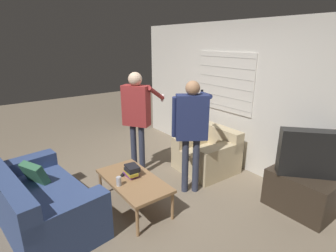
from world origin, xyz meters
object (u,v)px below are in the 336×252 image
armchair_beige (208,154)px  soda_can (119,181)px  book_stack (132,171)px  spare_remote (124,174)px  person_left_standing (137,111)px  couch_blue (39,202)px  coffee_table (133,182)px  tv (308,153)px  person_right_standing (192,123)px

armchair_beige → soda_can: 1.88m
book_stack → spare_remote: 0.14m
person_left_standing → spare_remote: (0.64, -0.62, -0.68)m
couch_blue → coffee_table: bearing=62.8°
couch_blue → person_left_standing: bearing=96.9°
coffee_table → spare_remote: 0.20m
couch_blue → spare_remote: size_ratio=14.38×
armchair_beige → tv: 1.70m
tv → soda_can: 2.46m
person_right_standing → tv: bearing=-21.4°
coffee_table → armchair_beige: bearing=96.8°
tv → spare_remote: size_ratio=5.18×
armchair_beige → person_left_standing: bearing=61.0°
person_left_standing → couch_blue: bearing=-108.7°
tv → book_stack: (-1.50, -1.76, -0.33)m
tv → spare_remote: bearing=7.1°
spare_remote → armchair_beige: bearing=52.8°
person_right_standing → armchair_beige: bearing=58.8°
couch_blue → book_stack: (0.32, 1.15, 0.21)m
tv → soda_can: bearing=13.9°
tv → armchair_beige: bearing=-36.1°
tv → spare_remote: (-1.60, -1.83, -0.40)m
coffee_table → spare_remote: size_ratio=8.98×
tv → coffee_table: bearing=10.0°
couch_blue → coffee_table: size_ratio=1.60×
armchair_beige → tv: bearing=-172.2°
tv → person_left_standing: size_ratio=0.38×
coffee_table → tv: bearing=51.8°
person_left_standing → soda_can: 1.33m
person_right_standing → book_stack: size_ratio=6.83×
armchair_beige → book_stack: size_ratio=3.79×
coffee_table → spare_remote: (-0.19, -0.04, 0.05)m
armchair_beige → person_right_standing: size_ratio=0.55×
book_stack → spare_remote: (-0.10, -0.07, -0.07)m
armchair_beige → person_left_standing: (-0.64, -1.06, 0.82)m
coffee_table → person_left_standing: 1.24m
person_left_standing → book_stack: bearing=-69.0°
person_right_standing → book_stack: bearing=-161.4°
armchair_beige → spare_remote: 1.68m
person_right_standing → soda_can: size_ratio=13.52×
soda_can → spare_remote: bearing=140.7°
armchair_beige → spare_remote: bearing=92.2°
armchair_beige → tv: size_ratio=1.43×
coffee_table → book_stack: bearing=162.6°
couch_blue → tv: size_ratio=2.77×
book_stack → spare_remote: book_stack is taller
couch_blue → spare_remote: (0.21, 1.07, 0.14)m
tv → person_left_standing: person_left_standing is taller
armchair_beige → coffee_table: size_ratio=0.82×
book_stack → armchair_beige: bearing=93.8°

